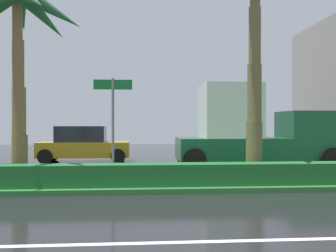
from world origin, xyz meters
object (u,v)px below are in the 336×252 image
(car_in_traffic_second, at_px, (83,145))
(box_truck_lead, at_px, (252,131))
(palm_tree_centre_left, at_px, (18,16))
(street_name_sign, at_px, (113,116))

(car_in_traffic_second, distance_m, box_truck_lead, 8.04)
(palm_tree_centre_left, xyz_separation_m, car_in_traffic_second, (0.86, 7.30, -4.15))
(street_name_sign, height_order, car_in_traffic_second, street_name_sign)
(street_name_sign, height_order, box_truck_lead, box_truck_lead)
(palm_tree_centre_left, relative_size, car_in_traffic_second, 1.41)
(palm_tree_centre_left, distance_m, car_in_traffic_second, 8.44)
(palm_tree_centre_left, bearing_deg, street_name_sign, -8.79)
(street_name_sign, bearing_deg, palm_tree_centre_left, 171.21)
(street_name_sign, bearing_deg, box_truck_lead, 40.16)
(palm_tree_centre_left, height_order, street_name_sign, palm_tree_centre_left)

